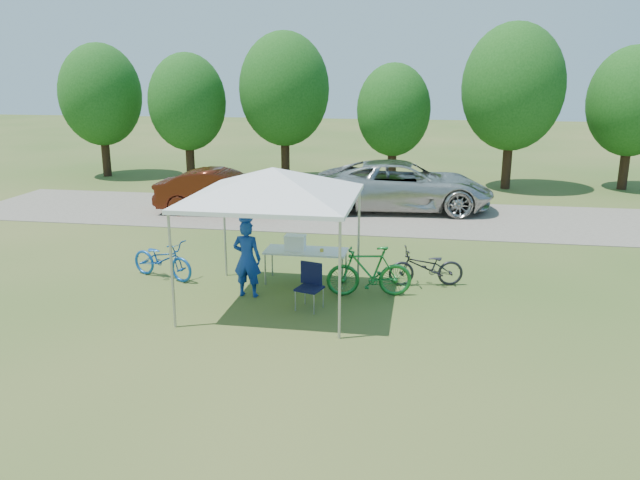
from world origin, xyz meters
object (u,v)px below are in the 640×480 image
object	(u,v)px
cyclist	(247,259)
bike_blue	(162,259)
minivan	(403,185)
sedan	(223,191)
folding_chair	(310,282)
bike_dark	(426,267)
cooler	(295,242)
folding_table	(306,252)
bike_green	(369,271)

from	to	relation	value
cyclist	bike_blue	distance (m)	2.36
minivan	sedan	bearing A→B (deg)	98.96
folding_chair	bike_dark	bearing A→B (deg)	53.58
cooler	bike_blue	xyz separation A→B (m)	(-2.97, -0.26, -0.45)
folding_chair	minivan	world-z (taller)	minivan
folding_table	bike_blue	distance (m)	3.23
bike_green	sedan	bearing A→B (deg)	-152.38
bike_blue	bike_dark	world-z (taller)	bike_blue
cooler	bike_green	xyz separation A→B (m)	(1.67, -0.63, -0.37)
bike_dark	cooler	bearing A→B (deg)	-97.33
bike_blue	sedan	xyz separation A→B (m)	(-0.76, 6.60, 0.28)
folding_chair	bike_green	bearing A→B (deg)	54.75
bike_dark	folding_chair	bearing A→B (deg)	-64.44
bike_green	minivan	size ratio (longest dim) A/B	0.30
cooler	bike_blue	world-z (taller)	cooler
cyclist	bike_green	size ratio (longest dim) A/B	0.91
folding_chair	bike_dark	xyz separation A→B (m)	(2.22, 1.67, -0.10)
folding_chair	cooler	distance (m)	1.63
bike_blue	sedan	world-z (taller)	sedan
cyclist	bike_dark	xyz separation A→B (m)	(3.61, 1.25, -0.38)
bike_green	cyclist	bearing A→B (deg)	-90.43
folding_table	cooler	distance (m)	0.31
folding_table	cyclist	bearing A→B (deg)	-134.03
folding_chair	cooler	xyz separation A→B (m)	(-0.60, 1.47, 0.37)
cyclist	bike_blue	bearing A→B (deg)	-17.02
cooler	bike_dark	size ratio (longest dim) A/B	0.28
cooler	bike_dark	xyz separation A→B (m)	(2.83, 0.20, -0.47)
folding_table	bike_blue	bearing A→B (deg)	-175.43
bike_dark	folding_table	bearing A→B (deg)	-96.96
folding_table	minivan	xyz separation A→B (m)	(1.79, 7.76, 0.14)
folding_table	folding_chair	distance (m)	1.53
bike_blue	minivan	world-z (taller)	minivan
bike_blue	bike_dark	bearing A→B (deg)	-65.62
folding_table	bike_green	distance (m)	1.58
cyclist	bike_green	distance (m)	2.51
bike_green	bike_dark	size ratio (longest dim) A/B	1.09
bike_green	bike_dark	xyz separation A→B (m)	(1.15, 0.83, -0.10)
minivan	cooler	bearing A→B (deg)	160.53
folding_table	cyclist	xyz separation A→B (m)	(-1.02, -1.05, 0.11)
cyclist	bike_dark	size ratio (longest dim) A/B	0.99
folding_chair	bike_green	xyz separation A→B (m)	(1.07, 0.84, -0.00)
cyclist	sedan	distance (m)	7.96
bike_blue	cyclist	bearing A→B (deg)	-90.06
cooler	folding_chair	bearing A→B (deg)	-67.69
cyclist	minivan	xyz separation A→B (m)	(2.81, 8.81, 0.03)
folding_chair	bike_green	size ratio (longest dim) A/B	0.51
cooler	bike_green	bearing A→B (deg)	-20.69
minivan	folding_table	bearing A→B (deg)	162.17
bike_blue	folding_table	bearing A→B (deg)	-65.53
folding_table	folding_chair	bearing A→B (deg)	-75.98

